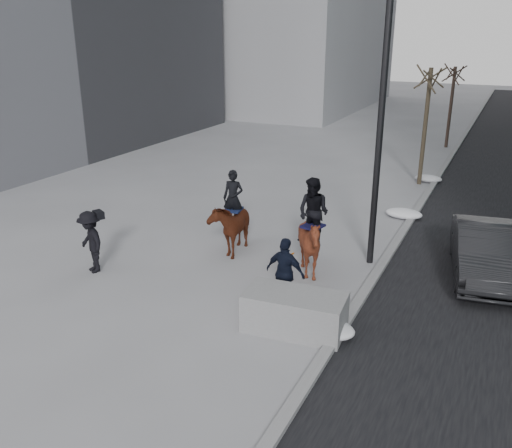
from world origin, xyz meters
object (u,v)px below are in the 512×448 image
at_px(planter, 295,312).
at_px(car_near, 484,251).
at_px(mounted_left, 232,222).
at_px(mounted_right, 311,238).

relative_size(planter, car_near, 0.52).
relative_size(mounted_left, mounted_right, 0.91).
bearing_deg(planter, car_near, 53.96).
bearing_deg(mounted_right, mounted_left, 166.98).
bearing_deg(car_near, planter, -135.56).
height_order(planter, mounted_left, mounted_left).
xyz_separation_m(car_near, mounted_right, (-4.24, -2.05, 0.38)).
relative_size(car_near, mounted_left, 1.74).
bearing_deg(mounted_left, planter, -45.22).
relative_size(car_near, mounted_right, 1.58).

